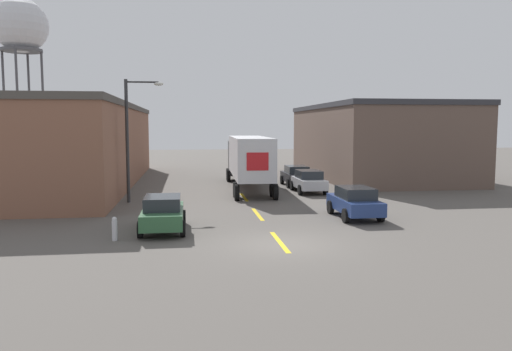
{
  "coord_description": "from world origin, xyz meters",
  "views": [
    {
      "loc": [
        -3.59,
        -18.73,
        4.58
      ],
      "look_at": [
        0.25,
        9.15,
        1.79
      ],
      "focal_mm": 35.0,
      "sensor_mm": 36.0,
      "label": 1
    }
  ],
  "objects_px": {
    "semi_truck": "(248,157)",
    "water_tower": "(21,27)",
    "parked_car_right_mid": "(308,181)",
    "fire_hydrant": "(115,229)",
    "street_lamp": "(132,131)",
    "parked_car_left_near": "(163,213)",
    "parked_car_right_near": "(355,202)",
    "parked_car_right_far": "(296,175)"
  },
  "relations": [
    {
      "from": "parked_car_right_mid",
      "to": "parked_car_right_far",
      "type": "relative_size",
      "value": 1.0
    },
    {
      "from": "parked_car_left_near",
      "to": "fire_hydrant",
      "type": "height_order",
      "value": "parked_car_left_near"
    },
    {
      "from": "parked_car_right_near",
      "to": "water_tower",
      "type": "xyz_separation_m",
      "value": [
        -27.36,
        38.82,
        15.22
      ]
    },
    {
      "from": "parked_car_right_far",
      "to": "street_lamp",
      "type": "bearing_deg",
      "value": -149.76
    },
    {
      "from": "parked_car_right_mid",
      "to": "fire_hydrant",
      "type": "distance_m",
      "value": 17.31
    },
    {
      "from": "semi_truck",
      "to": "parked_car_right_near",
      "type": "distance_m",
      "value": 13.17
    },
    {
      "from": "parked_car_right_near",
      "to": "parked_car_right_far",
      "type": "bearing_deg",
      "value": 90.0
    },
    {
      "from": "parked_car_right_far",
      "to": "water_tower",
      "type": "height_order",
      "value": "water_tower"
    },
    {
      "from": "semi_truck",
      "to": "water_tower",
      "type": "distance_m",
      "value": 37.86
    },
    {
      "from": "semi_truck",
      "to": "fire_hydrant",
      "type": "relative_size",
      "value": 14.26
    },
    {
      "from": "water_tower",
      "to": "fire_hydrant",
      "type": "relative_size",
      "value": 20.07
    },
    {
      "from": "semi_truck",
      "to": "parked_car_right_mid",
      "type": "bearing_deg",
      "value": -34.08
    },
    {
      "from": "semi_truck",
      "to": "parked_car_left_near",
      "type": "distance_m",
      "value": 15.52
    },
    {
      "from": "parked_car_right_near",
      "to": "fire_hydrant",
      "type": "bearing_deg",
      "value": -162.62
    },
    {
      "from": "parked_car_right_far",
      "to": "parked_car_left_near",
      "type": "height_order",
      "value": "same"
    },
    {
      "from": "semi_truck",
      "to": "water_tower",
      "type": "height_order",
      "value": "water_tower"
    },
    {
      "from": "parked_car_left_near",
      "to": "street_lamp",
      "type": "height_order",
      "value": "street_lamp"
    },
    {
      "from": "semi_truck",
      "to": "fire_hydrant",
      "type": "bearing_deg",
      "value": -112.67
    },
    {
      "from": "street_lamp",
      "to": "water_tower",
      "type": "bearing_deg",
      "value": 116.26
    },
    {
      "from": "parked_car_left_near",
      "to": "water_tower",
      "type": "xyz_separation_m",
      "value": [
        -17.98,
        40.76,
        15.22
      ]
    },
    {
      "from": "parked_car_right_far",
      "to": "parked_car_right_near",
      "type": "bearing_deg",
      "value": -90.0
    },
    {
      "from": "parked_car_right_near",
      "to": "street_lamp",
      "type": "height_order",
      "value": "street_lamp"
    },
    {
      "from": "parked_car_right_far",
      "to": "parked_car_right_near",
      "type": "relative_size",
      "value": 1.0
    },
    {
      "from": "parked_car_right_near",
      "to": "water_tower",
      "type": "relative_size",
      "value": 0.21
    },
    {
      "from": "parked_car_left_near",
      "to": "parked_car_right_near",
      "type": "height_order",
      "value": "same"
    },
    {
      "from": "parked_car_right_near",
      "to": "street_lamp",
      "type": "relative_size",
      "value": 0.56
    },
    {
      "from": "parked_car_right_mid",
      "to": "street_lamp",
      "type": "relative_size",
      "value": 0.56
    },
    {
      "from": "semi_truck",
      "to": "parked_car_right_near",
      "type": "bearing_deg",
      "value": -70.77
    },
    {
      "from": "semi_truck",
      "to": "street_lamp",
      "type": "distance_m",
      "value": 9.76
    },
    {
      "from": "water_tower",
      "to": "semi_truck",
      "type": "bearing_deg",
      "value": -48.27
    },
    {
      "from": "parked_car_left_near",
      "to": "street_lamp",
      "type": "xyz_separation_m",
      "value": [
        -2.19,
        8.75,
        3.47
      ]
    },
    {
      "from": "water_tower",
      "to": "street_lamp",
      "type": "xyz_separation_m",
      "value": [
        15.79,
        -32.01,
        -11.75
      ]
    },
    {
      "from": "parked_car_right_mid",
      "to": "water_tower",
      "type": "xyz_separation_m",
      "value": [
        -27.36,
        29.15,
        15.22
      ]
    },
    {
      "from": "fire_hydrant",
      "to": "water_tower",
      "type": "bearing_deg",
      "value": 110.87
    },
    {
      "from": "fire_hydrant",
      "to": "parked_car_left_near",
      "type": "bearing_deg",
      "value": 40.46
    },
    {
      "from": "parked_car_left_near",
      "to": "fire_hydrant",
      "type": "distance_m",
      "value": 2.44
    },
    {
      "from": "parked_car_right_near",
      "to": "parked_car_left_near",
      "type": "bearing_deg",
      "value": -168.3
    },
    {
      "from": "parked_car_right_mid",
      "to": "parked_car_left_near",
      "type": "relative_size",
      "value": 1.0
    },
    {
      "from": "parked_car_right_far",
      "to": "street_lamp",
      "type": "xyz_separation_m",
      "value": [
        -11.57,
        -6.74,
        3.47
      ]
    },
    {
      "from": "street_lamp",
      "to": "fire_hydrant",
      "type": "bearing_deg",
      "value": -88.08
    },
    {
      "from": "parked_car_right_far",
      "to": "fire_hydrant",
      "type": "xyz_separation_m",
      "value": [
        -11.22,
        -17.06,
        -0.33
      ]
    },
    {
      "from": "parked_car_right_near",
      "to": "fire_hydrant",
      "type": "xyz_separation_m",
      "value": [
        -11.22,
        -3.51,
        -0.33
      ]
    }
  ]
}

